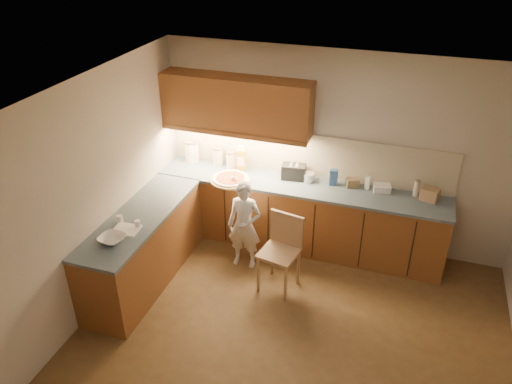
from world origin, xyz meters
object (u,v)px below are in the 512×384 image
Objects in this scene: pizza_on_board at (231,179)px; toaster at (294,172)px; wooden_chair at (282,247)px; oil_jug at (241,159)px; child at (245,225)px.

pizza_on_board is 0.82m from toaster.
pizza_on_board is 1.19m from wooden_chair.
oil_jug reaches higher than pizza_on_board.
oil_jug is at bearing 172.71° from toaster.
wooden_chair is 1.11m from toaster.
wooden_chair is 2.86× the size of toaster.
pizza_on_board is 0.45× the size of child.
pizza_on_board is 1.45× the size of oil_jug.
wooden_chair is 2.58× the size of oil_jug.
pizza_on_board is 0.68m from child.
toaster is at bearing 60.30° from child.
oil_jug is (0.04, 0.32, 0.14)m from pizza_on_board.
wooden_chair is at bearing -24.27° from child.
oil_jug reaches higher than toaster.
oil_jug is (-0.31, 0.77, 0.50)m from child.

